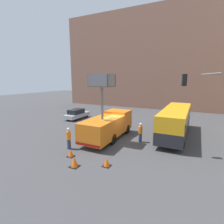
{
  "coord_description": "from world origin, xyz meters",
  "views": [
    {
      "loc": [
        7.05,
        -15.46,
        6.09
      ],
      "look_at": [
        -0.98,
        0.84,
        2.66
      ],
      "focal_mm": 28.0,
      "sensor_mm": 36.0,
      "label": 1
    }
  ],
  "objects_px": {
    "city_bus": "(176,120)",
    "road_worker_near_truck": "(69,138)",
    "traffic_light_pole": "(216,100)",
    "traffic_cone_far_side": "(107,162)",
    "road_worker_directing": "(140,132)",
    "utility_truck": "(108,124)",
    "traffic_cone_near_truck": "(74,162)",
    "parked_car_curbside": "(77,114)",
    "traffic_cone_mid_road": "(71,153)"
  },
  "relations": [
    {
      "from": "traffic_cone_near_truck",
      "to": "traffic_cone_far_side",
      "type": "relative_size",
      "value": 1.14
    },
    {
      "from": "utility_truck",
      "to": "traffic_cone_mid_road",
      "type": "bearing_deg",
      "value": -97.68
    },
    {
      "from": "city_bus",
      "to": "traffic_cone_mid_road",
      "type": "xyz_separation_m",
      "value": [
        -6.79,
        -9.1,
        -1.5
      ]
    },
    {
      "from": "road_worker_directing",
      "to": "parked_car_curbside",
      "type": "height_order",
      "value": "road_worker_directing"
    },
    {
      "from": "traffic_cone_near_truck",
      "to": "parked_car_curbside",
      "type": "distance_m",
      "value": 15.48
    },
    {
      "from": "city_bus",
      "to": "utility_truck",
      "type": "bearing_deg",
      "value": 120.08
    },
    {
      "from": "city_bus",
      "to": "traffic_cone_far_side",
      "type": "relative_size",
      "value": 15.55
    },
    {
      "from": "traffic_cone_mid_road",
      "to": "parked_car_curbside",
      "type": "relative_size",
      "value": 0.14
    },
    {
      "from": "utility_truck",
      "to": "road_worker_near_truck",
      "type": "distance_m",
      "value": 4.38
    },
    {
      "from": "road_worker_directing",
      "to": "traffic_cone_near_truck",
      "type": "xyz_separation_m",
      "value": [
        -2.68,
        -6.81,
        -0.62
      ]
    },
    {
      "from": "city_bus",
      "to": "traffic_cone_far_side",
      "type": "xyz_separation_m",
      "value": [
        -3.49,
        -9.22,
        -1.49
      ]
    },
    {
      "from": "city_bus",
      "to": "traffic_cone_near_truck",
      "type": "xyz_separation_m",
      "value": [
        -5.5,
        -10.28,
        -1.45
      ]
    },
    {
      "from": "traffic_cone_near_truck",
      "to": "traffic_cone_mid_road",
      "type": "bearing_deg",
      "value": 137.54
    },
    {
      "from": "road_worker_near_truck",
      "to": "traffic_cone_mid_road",
      "type": "xyz_separation_m",
      "value": [
        1.15,
        -1.18,
        -0.69
      ]
    },
    {
      "from": "traffic_cone_near_truck",
      "to": "traffic_cone_far_side",
      "type": "distance_m",
      "value": 2.27
    },
    {
      "from": "traffic_cone_mid_road",
      "to": "parked_car_curbside",
      "type": "distance_m",
      "value": 13.76
    },
    {
      "from": "city_bus",
      "to": "traffic_cone_mid_road",
      "type": "height_order",
      "value": "city_bus"
    },
    {
      "from": "city_bus",
      "to": "road_worker_near_truck",
      "type": "distance_m",
      "value": 11.25
    },
    {
      "from": "traffic_light_pole",
      "to": "parked_car_curbside",
      "type": "relative_size",
      "value": 1.5
    },
    {
      "from": "road_worker_near_truck",
      "to": "traffic_cone_mid_road",
      "type": "bearing_deg",
      "value": 74.15
    },
    {
      "from": "traffic_cone_near_truck",
      "to": "parked_car_curbside",
      "type": "relative_size",
      "value": 0.16
    },
    {
      "from": "traffic_light_pole",
      "to": "traffic_cone_near_truck",
      "type": "bearing_deg",
      "value": -144.75
    },
    {
      "from": "utility_truck",
      "to": "road_worker_near_truck",
      "type": "bearing_deg",
      "value": -115.1
    },
    {
      "from": "road_worker_near_truck",
      "to": "traffic_cone_near_truck",
      "type": "distance_m",
      "value": 3.46
    },
    {
      "from": "traffic_cone_near_truck",
      "to": "traffic_cone_mid_road",
      "type": "relative_size",
      "value": 1.17
    },
    {
      "from": "road_worker_near_truck",
      "to": "parked_car_curbside",
      "type": "distance_m",
      "value": 12.12
    },
    {
      "from": "traffic_light_pole",
      "to": "traffic_cone_far_side",
      "type": "distance_m",
      "value": 9.42
    },
    {
      "from": "utility_truck",
      "to": "traffic_cone_near_truck",
      "type": "relative_size",
      "value": 9.96
    },
    {
      "from": "utility_truck",
      "to": "parked_car_curbside",
      "type": "height_order",
      "value": "utility_truck"
    },
    {
      "from": "road_worker_near_truck",
      "to": "traffic_cone_far_side",
      "type": "relative_size",
      "value": 2.99
    },
    {
      "from": "city_bus",
      "to": "parked_car_curbside",
      "type": "height_order",
      "value": "city_bus"
    },
    {
      "from": "road_worker_directing",
      "to": "traffic_cone_far_side",
      "type": "height_order",
      "value": "road_worker_directing"
    },
    {
      "from": "traffic_light_pole",
      "to": "road_worker_directing",
      "type": "xyz_separation_m",
      "value": [
        -6.01,
        0.67,
        -3.59
      ]
    },
    {
      "from": "traffic_cone_near_truck",
      "to": "traffic_cone_far_side",
      "type": "height_order",
      "value": "traffic_cone_near_truck"
    },
    {
      "from": "utility_truck",
      "to": "parked_car_curbside",
      "type": "xyz_separation_m",
      "value": [
        -8.66,
        6.09,
        -0.75
      ]
    },
    {
      "from": "road_worker_near_truck",
      "to": "road_worker_directing",
      "type": "height_order",
      "value": "road_worker_near_truck"
    },
    {
      "from": "utility_truck",
      "to": "parked_car_curbside",
      "type": "distance_m",
      "value": 10.61
    },
    {
      "from": "traffic_light_pole",
      "to": "road_worker_near_truck",
      "type": "relative_size",
      "value": 3.5
    },
    {
      "from": "road_worker_near_truck",
      "to": "traffic_cone_far_side",
      "type": "xyz_separation_m",
      "value": [
        4.46,
        -1.3,
        -0.68
      ]
    },
    {
      "from": "road_worker_directing",
      "to": "traffic_cone_near_truck",
      "type": "distance_m",
      "value": 7.35
    },
    {
      "from": "traffic_cone_far_side",
      "to": "parked_car_curbside",
      "type": "relative_size",
      "value": 0.14
    },
    {
      "from": "traffic_light_pole",
      "to": "road_worker_near_truck",
      "type": "xyz_separation_m",
      "value": [
        -11.15,
        -3.78,
        -3.58
      ]
    },
    {
      "from": "traffic_cone_mid_road",
      "to": "traffic_cone_near_truck",
      "type": "bearing_deg",
      "value": -42.46
    },
    {
      "from": "utility_truck",
      "to": "traffic_cone_mid_road",
      "type": "relative_size",
      "value": 11.68
    },
    {
      "from": "road_worker_directing",
      "to": "traffic_cone_far_side",
      "type": "bearing_deg",
      "value": -167.64
    },
    {
      "from": "city_bus",
      "to": "traffic_cone_far_side",
      "type": "height_order",
      "value": "city_bus"
    },
    {
      "from": "city_bus",
      "to": "traffic_cone_mid_road",
      "type": "distance_m",
      "value": 11.45
    },
    {
      "from": "traffic_cone_near_truck",
      "to": "parked_car_curbside",
      "type": "xyz_separation_m",
      "value": [
        -9.26,
        12.39,
        0.42
      ]
    },
    {
      "from": "utility_truck",
      "to": "traffic_light_pole",
      "type": "distance_m",
      "value": 9.79
    },
    {
      "from": "utility_truck",
      "to": "road_worker_directing",
      "type": "distance_m",
      "value": 3.38
    }
  ]
}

